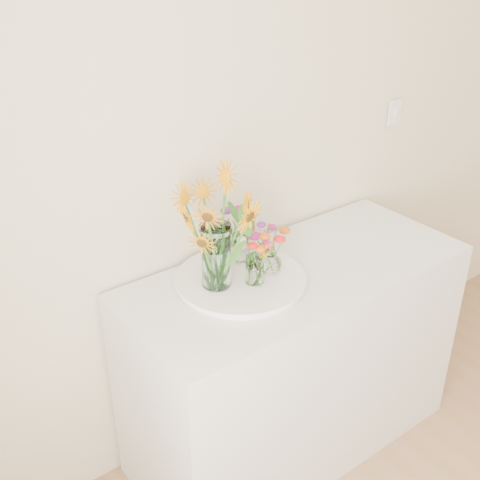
{
  "coord_description": "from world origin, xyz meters",
  "views": [
    {
      "loc": [
        -1.74,
        0.47,
        2.1
      ],
      "look_at": [
        -0.61,
        1.97,
        1.09
      ],
      "focal_mm": 45.0,
      "sensor_mm": 36.0,
      "label": 1
    }
  ],
  "objects_px": {
    "counter": "(294,360)",
    "tray": "(241,281)",
    "small_vase_c": "(240,247)",
    "small_vase_a": "(255,270)",
    "mason_jar": "(216,256)",
    "small_vase_b": "(270,257)"
  },
  "relations": [
    {
      "from": "counter",
      "to": "tray",
      "type": "distance_m",
      "value": 0.53
    },
    {
      "from": "small_vase_c",
      "to": "counter",
      "type": "bearing_deg",
      "value": -43.61
    },
    {
      "from": "small_vase_a",
      "to": "mason_jar",
      "type": "bearing_deg",
      "value": 150.63
    },
    {
      "from": "counter",
      "to": "mason_jar",
      "type": "distance_m",
      "value": 0.69
    },
    {
      "from": "counter",
      "to": "tray",
      "type": "height_order",
      "value": "tray"
    },
    {
      "from": "counter",
      "to": "mason_jar",
      "type": "height_order",
      "value": "mason_jar"
    },
    {
      "from": "tray",
      "to": "small_vase_c",
      "type": "xyz_separation_m",
      "value": [
        0.08,
        0.11,
        0.07
      ]
    },
    {
      "from": "counter",
      "to": "small_vase_b",
      "type": "bearing_deg",
      "value": 170.59
    },
    {
      "from": "mason_jar",
      "to": "tray",
      "type": "bearing_deg",
      "value": -5.75
    },
    {
      "from": "counter",
      "to": "tray",
      "type": "bearing_deg",
      "value": 168.74
    },
    {
      "from": "small_vase_a",
      "to": "tray",
      "type": "bearing_deg",
      "value": 109.06
    },
    {
      "from": "mason_jar",
      "to": "small_vase_a",
      "type": "relative_size",
      "value": 2.19
    },
    {
      "from": "counter",
      "to": "small_vase_c",
      "type": "xyz_separation_m",
      "value": [
        -0.16,
        0.16,
        0.53
      ]
    },
    {
      "from": "small_vase_b",
      "to": "small_vase_a",
      "type": "bearing_deg",
      "value": -163.0
    },
    {
      "from": "counter",
      "to": "mason_jar",
      "type": "bearing_deg",
      "value": 170.33
    },
    {
      "from": "small_vase_a",
      "to": "small_vase_b",
      "type": "bearing_deg",
      "value": 17.0
    },
    {
      "from": "small_vase_c",
      "to": "tray",
      "type": "bearing_deg",
      "value": -126.48
    },
    {
      "from": "mason_jar",
      "to": "small_vase_b",
      "type": "relative_size",
      "value": 2.04
    },
    {
      "from": "tray",
      "to": "small_vase_a",
      "type": "bearing_deg",
      "value": -70.94
    },
    {
      "from": "tray",
      "to": "small_vase_a",
      "type": "distance_m",
      "value": 0.09
    },
    {
      "from": "tray",
      "to": "mason_jar",
      "type": "bearing_deg",
      "value": 174.25
    },
    {
      "from": "mason_jar",
      "to": "small_vase_b",
      "type": "height_order",
      "value": "mason_jar"
    }
  ]
}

